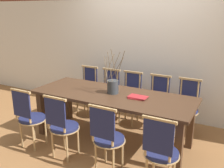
# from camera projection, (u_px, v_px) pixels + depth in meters

# --- Properties ---
(ground_plane) EXTENTS (16.00, 16.00, 0.00)m
(ground_plane) POSITION_uv_depth(u_px,v_px,m) (112.00, 140.00, 3.79)
(ground_plane) COLOR olive
(wall_rear) EXTENTS (12.00, 0.06, 3.20)m
(wall_rear) POSITION_uv_depth(u_px,v_px,m) (145.00, 27.00, 4.38)
(wall_rear) COLOR silver
(wall_rear) RESTS_ON ground_plane
(dining_table) EXTENTS (2.35, 0.88, 0.74)m
(dining_table) POSITION_uv_depth(u_px,v_px,m) (112.00, 100.00, 3.61)
(dining_table) COLOR #422B1C
(dining_table) RESTS_ON ground_plane
(chair_near_leftend) EXTENTS (0.39, 0.39, 0.89)m
(chair_near_leftend) POSITION_uv_depth(u_px,v_px,m) (29.00, 116.00, 3.47)
(chair_near_leftend) COLOR #1E234C
(chair_near_leftend) RESTS_ON ground_plane
(chair_near_left) EXTENTS (0.39, 0.39, 0.89)m
(chair_near_left) POSITION_uv_depth(u_px,v_px,m) (62.00, 124.00, 3.21)
(chair_near_left) COLOR #1E234C
(chair_near_left) RESTS_ON ground_plane
(chair_near_center) EXTENTS (0.39, 0.39, 0.89)m
(chair_near_center) POSITION_uv_depth(u_px,v_px,m) (107.00, 136.00, 2.90)
(chair_near_center) COLOR #1E234C
(chair_near_center) RESTS_ON ground_plane
(chair_near_right) EXTENTS (0.39, 0.39, 0.89)m
(chair_near_right) POSITION_uv_depth(u_px,v_px,m) (160.00, 150.00, 2.61)
(chair_near_right) COLOR #1E234C
(chair_near_right) RESTS_ON ground_plane
(chair_far_leftend) EXTENTS (0.39, 0.39, 0.89)m
(chair_far_leftend) POSITION_uv_depth(u_px,v_px,m) (87.00, 88.00, 4.67)
(chair_far_leftend) COLOR #1E234C
(chair_far_leftend) RESTS_ON ground_plane
(chair_far_left) EXTENTS (0.39, 0.39, 0.89)m
(chair_far_left) POSITION_uv_depth(u_px,v_px,m) (109.00, 92.00, 4.47)
(chair_far_left) COLOR #1E234C
(chair_far_left) RESTS_ON ground_plane
(chair_far_center) EXTENTS (0.39, 0.39, 0.89)m
(chair_far_center) POSITION_uv_depth(u_px,v_px,m) (130.00, 96.00, 4.27)
(chair_far_center) COLOR #1E234C
(chair_far_center) RESTS_ON ground_plane
(chair_far_right) EXTENTS (0.39, 0.39, 0.89)m
(chair_far_right) POSITION_uv_depth(u_px,v_px,m) (157.00, 100.00, 4.05)
(chair_far_right) COLOR #1E234C
(chair_far_right) RESTS_ON ground_plane
(chair_far_rightend) EXTENTS (0.39, 0.39, 0.89)m
(chair_far_rightend) POSITION_uv_depth(u_px,v_px,m) (187.00, 105.00, 3.84)
(chair_far_rightend) COLOR #1E234C
(chair_far_rightend) RESTS_ON ground_plane
(vase_centerpiece) EXTENTS (0.32, 0.32, 0.65)m
(vase_centerpiece) POSITION_uv_depth(u_px,v_px,m) (113.00, 86.00, 3.59)
(vase_centerpiece) COLOR #33383D
(vase_centerpiece) RESTS_ON dining_table
(book_stack) EXTENTS (0.26, 0.20, 0.02)m
(book_stack) POSITION_uv_depth(u_px,v_px,m) (137.00, 97.00, 3.42)
(book_stack) COLOR maroon
(book_stack) RESTS_ON dining_table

